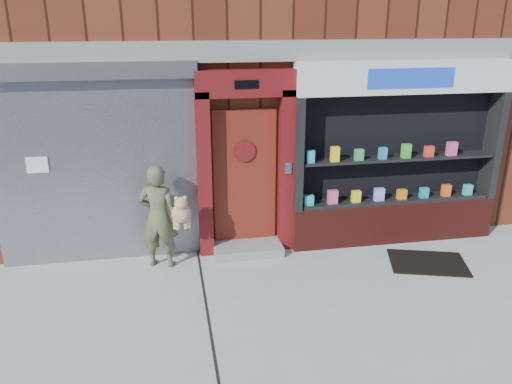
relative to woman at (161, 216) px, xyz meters
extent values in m
plane|color=#9E9E99|center=(2.09, -1.53, -0.81)|extent=(80.00, 80.00, 0.00)
cube|color=gray|center=(2.09, 0.39, 2.34)|extent=(12.00, 0.16, 0.30)
cube|color=gray|center=(-0.91, 0.41, 0.59)|extent=(3.00, 0.10, 2.80)
cube|color=slate|center=(-0.91, 0.35, 2.11)|extent=(3.10, 0.30, 0.24)
cube|color=white|center=(-1.71, 0.34, 0.79)|extent=(0.30, 0.01, 0.24)
cube|color=#540E10|center=(0.69, 0.33, 0.49)|extent=(0.22, 0.28, 2.60)
cube|color=#540E10|center=(1.99, 0.33, 0.49)|extent=(0.22, 0.28, 2.60)
cube|color=#540E10|center=(1.34, 0.33, 1.89)|extent=(1.50, 0.28, 0.40)
cube|color=black|center=(1.34, 0.18, 1.89)|extent=(0.35, 0.01, 0.12)
cube|color=maroon|center=(1.34, 0.44, 0.39)|extent=(1.00, 0.06, 2.20)
cylinder|color=black|center=(1.34, 0.40, 0.84)|extent=(0.28, 0.02, 0.28)
cylinder|color=#540E10|center=(1.34, 0.39, 0.84)|extent=(0.34, 0.02, 0.34)
cube|color=gray|center=(1.34, 0.17, -0.74)|extent=(1.10, 0.55, 0.15)
cube|color=slate|center=(1.99, 0.18, 0.59)|extent=(0.10, 0.02, 0.18)
cube|color=#551914|center=(3.84, 0.27, -0.46)|extent=(3.50, 0.40, 0.70)
cube|color=black|center=(2.15, 0.27, 0.79)|extent=(0.12, 0.40, 1.80)
cube|color=black|center=(5.53, 0.27, 0.79)|extent=(0.12, 0.40, 1.80)
cube|color=black|center=(3.84, 0.45, 0.79)|extent=(3.30, 0.03, 1.80)
cube|color=black|center=(3.84, 0.27, -0.08)|extent=(3.20, 0.36, 0.06)
cube|color=black|center=(3.84, 0.27, 0.64)|extent=(3.20, 0.36, 0.04)
cube|color=white|center=(3.84, 0.27, 1.94)|extent=(3.50, 0.40, 0.50)
cube|color=blue|center=(3.84, 0.06, 1.94)|extent=(1.40, 0.01, 0.30)
cube|color=#23B1AF|center=(2.34, 0.19, 0.03)|extent=(0.15, 0.09, 0.17)
cube|color=#EB4E7E|center=(2.74, 0.19, 0.06)|extent=(0.16, 0.09, 0.23)
cube|color=yellow|center=(3.14, 0.19, 0.04)|extent=(0.14, 0.09, 0.19)
cube|color=#B58BFB|center=(3.54, 0.19, 0.05)|extent=(0.16, 0.09, 0.21)
cube|color=orange|center=(3.94, 0.19, 0.03)|extent=(0.15, 0.09, 0.16)
cube|color=teal|center=(4.34, 0.19, 0.03)|extent=(0.14, 0.09, 0.17)
cube|color=#EE5619|center=(4.74, 0.19, 0.05)|extent=(0.14, 0.09, 0.20)
cube|color=#25B9B8|center=(5.14, 0.19, 0.04)|extent=(0.14, 0.09, 0.18)
cube|color=#26AFC2|center=(2.34, 0.19, 0.76)|extent=(0.12, 0.09, 0.20)
cube|color=yellow|center=(2.74, 0.19, 0.78)|extent=(0.13, 0.09, 0.24)
cube|color=green|center=(3.14, 0.19, 0.75)|extent=(0.14, 0.09, 0.18)
cube|color=teal|center=(3.54, 0.19, 0.75)|extent=(0.12, 0.09, 0.19)
cube|color=green|center=(3.94, 0.19, 0.77)|extent=(0.14, 0.09, 0.23)
cube|color=red|center=(4.34, 0.19, 0.75)|extent=(0.14, 0.09, 0.17)
cube|color=#E54C85|center=(4.74, 0.19, 0.77)|extent=(0.16, 0.09, 0.23)
imported|color=brown|center=(-0.03, 0.02, -0.01)|extent=(0.66, 0.52, 1.60)
sphere|color=tan|center=(0.31, -0.14, 0.08)|extent=(0.29, 0.29, 0.29)
sphere|color=tan|center=(0.31, -0.19, 0.26)|extent=(0.20, 0.20, 0.20)
sphere|color=tan|center=(0.25, -0.19, 0.34)|extent=(0.07, 0.07, 0.07)
sphere|color=tan|center=(0.37, -0.19, 0.34)|extent=(0.07, 0.07, 0.07)
cylinder|color=tan|center=(0.21, -0.14, -0.07)|extent=(0.07, 0.07, 0.18)
cylinder|color=tan|center=(0.41, -0.14, -0.07)|extent=(0.07, 0.07, 0.18)
cylinder|color=tan|center=(0.25, -0.16, -0.07)|extent=(0.07, 0.07, 0.18)
cylinder|color=tan|center=(0.37, -0.16, -0.07)|extent=(0.07, 0.07, 0.18)
cube|color=black|center=(4.04, -0.69, -0.80)|extent=(1.32, 1.10, 0.03)
camera|label=1|loc=(0.17, -7.04, 2.81)|focal=35.00mm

